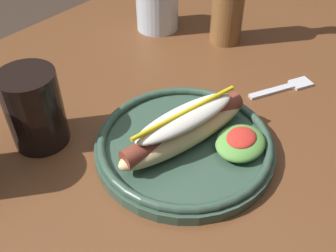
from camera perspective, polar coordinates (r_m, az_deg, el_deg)
dining_table at (r=0.66m, az=-3.08°, el=-6.02°), size 1.47×0.81×0.74m
hot_dog_plate at (r=0.53m, az=2.93°, el=-2.05°), size 0.25×0.25×0.08m
fork at (r=0.69m, az=17.07°, el=5.50°), size 0.11×0.07×0.00m
water_cup at (r=0.83m, az=-1.61°, el=17.77°), size 0.09×0.09×0.11m
extra_cup at (r=0.56m, az=-19.21°, el=2.39°), size 0.08×0.08×0.11m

